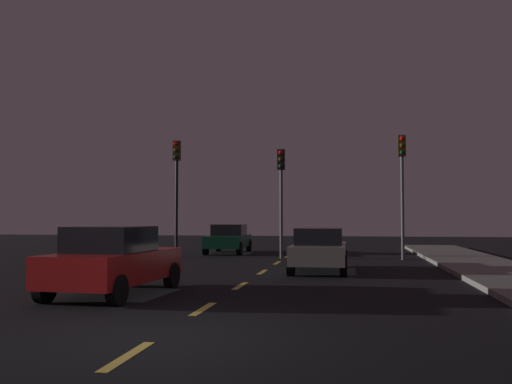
# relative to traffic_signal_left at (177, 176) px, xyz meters

# --- Properties ---
(ground_plane) EXTENTS (80.00, 80.00, 0.00)m
(ground_plane) POSITION_rel_traffic_signal_left_xyz_m (4.92, -9.41, -3.69)
(ground_plane) COLOR black
(lane_stripe_nearest) EXTENTS (0.16, 1.60, 0.01)m
(lane_stripe_nearest) POSITION_rel_traffic_signal_left_xyz_m (4.92, -17.61, -3.68)
(lane_stripe_nearest) COLOR #EACC4C
(lane_stripe_nearest) RESTS_ON ground_plane
(lane_stripe_second) EXTENTS (0.16, 1.60, 0.01)m
(lane_stripe_second) POSITION_rel_traffic_signal_left_xyz_m (4.92, -13.81, -3.68)
(lane_stripe_second) COLOR #EACC4C
(lane_stripe_second) RESTS_ON ground_plane
(lane_stripe_third) EXTENTS (0.16, 1.60, 0.01)m
(lane_stripe_third) POSITION_rel_traffic_signal_left_xyz_m (4.92, -10.01, -3.68)
(lane_stripe_third) COLOR #EACC4C
(lane_stripe_third) RESTS_ON ground_plane
(lane_stripe_fourth) EXTENTS (0.16, 1.60, 0.01)m
(lane_stripe_fourth) POSITION_rel_traffic_signal_left_xyz_m (4.92, -6.21, -3.68)
(lane_stripe_fourth) COLOR #EACC4C
(lane_stripe_fourth) RESTS_ON ground_plane
(lane_stripe_fifth) EXTENTS (0.16, 1.60, 0.01)m
(lane_stripe_fifth) POSITION_rel_traffic_signal_left_xyz_m (4.92, -2.41, -3.68)
(lane_stripe_fifth) COLOR #EACC4C
(lane_stripe_fifth) RESTS_ON ground_plane
(lane_stripe_sixth) EXTENTS (0.16, 1.60, 0.01)m
(lane_stripe_sixth) POSITION_rel_traffic_signal_left_xyz_m (4.92, 1.39, -3.68)
(lane_stripe_sixth) COLOR #EACC4C
(lane_stripe_sixth) RESTS_ON ground_plane
(traffic_signal_left) EXTENTS (0.32, 0.38, 5.30)m
(traffic_signal_left) POSITION_rel_traffic_signal_left_xyz_m (0.00, 0.00, 0.00)
(traffic_signal_left) COLOR black
(traffic_signal_left) RESTS_ON ground_plane
(traffic_signal_center) EXTENTS (0.32, 0.38, 4.80)m
(traffic_signal_center) POSITION_rel_traffic_signal_left_xyz_m (4.79, -0.00, -0.32)
(traffic_signal_center) COLOR #4C4C51
(traffic_signal_center) RESTS_ON ground_plane
(traffic_signal_right) EXTENTS (0.32, 0.38, 5.31)m
(traffic_signal_right) POSITION_rel_traffic_signal_left_xyz_m (9.98, 0.00, 0.01)
(traffic_signal_right) COLOR #4C4C51
(traffic_signal_right) RESTS_ON ground_plane
(car_stopped_ahead) EXTENTS (1.82, 4.39, 1.45)m
(car_stopped_ahead) POSITION_rel_traffic_signal_left_xyz_m (6.76, -5.74, -2.95)
(car_stopped_ahead) COLOR gray
(car_stopped_ahead) RESTS_ON ground_plane
(car_adjacent_lane) EXTENTS (2.07, 4.21, 1.59)m
(car_adjacent_lane) POSITION_rel_traffic_signal_left_xyz_m (2.37, -12.27, -2.89)
(car_adjacent_lane) COLOR #B21919
(car_adjacent_lane) RESTS_ON ground_plane
(car_oncoming_far) EXTENTS (1.98, 4.31, 1.45)m
(car_oncoming_far) POSITION_rel_traffic_signal_left_xyz_m (1.72, 3.28, -2.95)
(car_oncoming_far) COLOR #0F4C2D
(car_oncoming_far) RESTS_ON ground_plane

